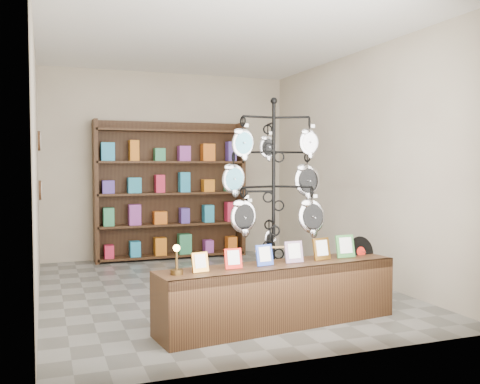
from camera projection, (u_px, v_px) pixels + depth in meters
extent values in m
plane|color=slate|center=(214.00, 289.00, 6.50)|extent=(5.00, 5.00, 0.00)
plane|color=#BFB49A|center=(168.00, 165.00, 8.76)|extent=(4.00, 0.00, 4.00)
plane|color=#BFB49A|center=(312.00, 167.00, 4.08)|extent=(4.00, 0.00, 4.00)
plane|color=#BFB49A|center=(36.00, 166.00, 5.73)|extent=(0.00, 5.00, 5.00)
plane|color=#BFB49A|center=(357.00, 165.00, 7.11)|extent=(0.00, 5.00, 5.00)
plane|color=white|center=(214.00, 39.00, 6.34)|extent=(5.00, 5.00, 0.00)
cylinder|color=black|center=(273.00, 305.00, 5.68)|extent=(0.53, 0.53, 0.03)
cylinder|color=black|center=(274.00, 206.00, 5.62)|extent=(0.04, 0.04, 2.16)
sphere|color=black|center=(274.00, 101.00, 5.57)|extent=(0.07, 0.07, 0.07)
ellipsoid|color=silver|center=(269.00, 241.00, 5.87)|extent=(0.12, 0.06, 0.23)
cube|color=tan|center=(275.00, 247.00, 5.34)|extent=(0.41, 0.06, 0.04)
cube|color=black|center=(279.00, 295.00, 5.02)|extent=(2.41, 0.77, 0.58)
cube|color=#C4832E|center=(200.00, 262.00, 4.63)|extent=(0.16, 0.07, 0.17)
cube|color=red|center=(233.00, 259.00, 4.78)|extent=(0.17, 0.08, 0.18)
cube|color=#263FA5|center=(264.00, 255.00, 4.93)|extent=(0.18, 0.08, 0.19)
cube|color=#E54C33|center=(294.00, 252.00, 5.08)|extent=(0.19, 0.08, 0.20)
cube|color=#C4832E|center=(322.00, 249.00, 5.23)|extent=(0.20, 0.09, 0.21)
cube|color=#337233|center=(345.00, 246.00, 5.36)|extent=(0.21, 0.09, 0.22)
cylinder|color=black|center=(361.00, 252.00, 5.52)|extent=(0.33, 0.11, 0.32)
cylinder|color=red|center=(361.00, 252.00, 5.52)|extent=(0.11, 0.04, 0.11)
cylinder|color=#4A3215|center=(177.00, 272.00, 4.54)|extent=(0.11, 0.11, 0.04)
cylinder|color=#4A3215|center=(177.00, 261.00, 4.53)|extent=(0.02, 0.02, 0.15)
sphere|color=#FFBF59|center=(177.00, 248.00, 4.53)|extent=(0.06, 0.06, 0.06)
cube|color=black|center=(169.00, 190.00, 8.73)|extent=(2.40, 0.04, 2.20)
cube|color=black|center=(96.00, 191.00, 8.17)|extent=(0.06, 0.36, 2.20)
cube|color=black|center=(240.00, 189.00, 8.98)|extent=(0.06, 0.36, 2.20)
cube|color=black|center=(172.00, 255.00, 8.63)|extent=(2.36, 0.36, 0.04)
cube|color=black|center=(172.00, 224.00, 8.60)|extent=(2.36, 0.36, 0.03)
cube|color=black|center=(171.00, 193.00, 8.58)|extent=(2.36, 0.36, 0.04)
cube|color=black|center=(171.00, 162.00, 8.55)|extent=(2.36, 0.36, 0.04)
cube|color=black|center=(171.00, 131.00, 8.53)|extent=(2.36, 0.36, 0.04)
cylinder|color=black|center=(39.00, 141.00, 6.47)|extent=(0.03, 0.24, 0.24)
cylinder|color=black|center=(40.00, 190.00, 6.50)|extent=(0.03, 0.24, 0.24)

